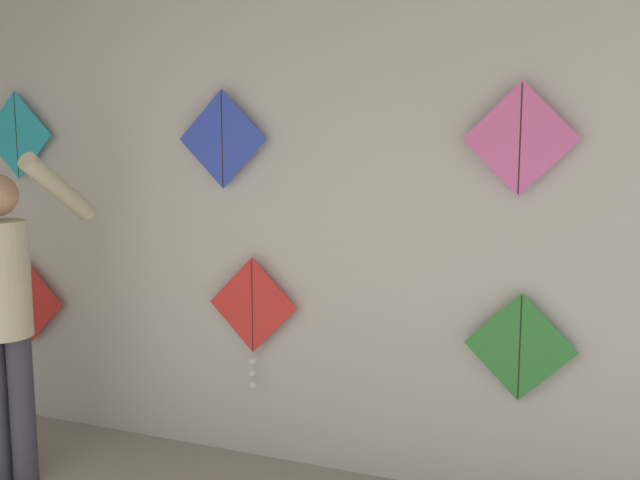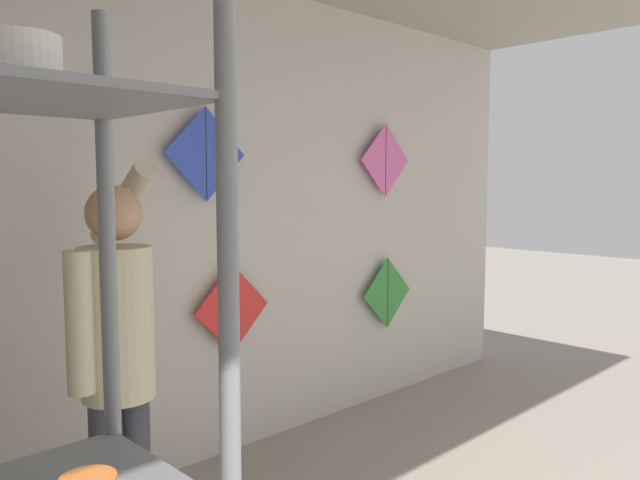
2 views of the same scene
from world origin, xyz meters
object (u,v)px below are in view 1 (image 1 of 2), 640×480
Objects in this scene: shopkeeper at (5,301)px; kite_3 at (17,135)px; kite_4 at (222,139)px; kite_5 at (520,139)px; kite_0 at (28,302)px; kite_1 at (253,313)px; kite_2 at (520,347)px.

kite_3 is at bearing 113.24° from shopkeeper.
kite_3 is 1.42m from kite_4.
kite_0 is at bearing 180.00° from kite_5.
kite_5 is (1.38, 0.00, 0.94)m from kite_1.
kite_5 is at bearing 180.00° from kite_2.
shopkeeper is at bearing -52.38° from kite_3.
kite_3 reaches higher than kite_1.
kite_5 is at bearing 0.04° from kite_1.
kite_4 is (1.42, 0.00, -0.02)m from kite_3.
kite_1 is 1.86m from kite_3.
kite_3 is 2.97m from kite_5.
kite_4 is (-1.59, 0.00, 0.98)m from kite_2.
kite_1 is 1.39× the size of kite_4.
kite_3 is (-1.59, 0.00, 0.96)m from kite_1.
kite_1 is 1.39× the size of kite_2.
shopkeeper is 3.27× the size of kite_0.
kite_3 reaches higher than kite_0.
kite_3 is (-0.53, 0.69, 0.84)m from shopkeeper.
shopkeeper is 1.27m from kite_1.
kite_5 is (2.97, 0.00, -0.02)m from kite_3.
shopkeeper is 3.27× the size of kite_4.
shopkeeper is 1.21m from kite_3.
kite_3 is (-0.01, 0.00, 1.04)m from kite_0.
kite_0 is 1.00× the size of kite_5.
kite_3 reaches higher than kite_4.
kite_0 is 1.04m from kite_3.
shopkeeper is at bearing -142.19° from kite_4.
kite_1 reaches higher than kite_0.
kite_5 reaches higher than kite_0.
kite_3 is at bearing 179.96° from kite_1.
kite_5 reaches higher than shopkeeper.
kite_2 is 1.00× the size of kite_5.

